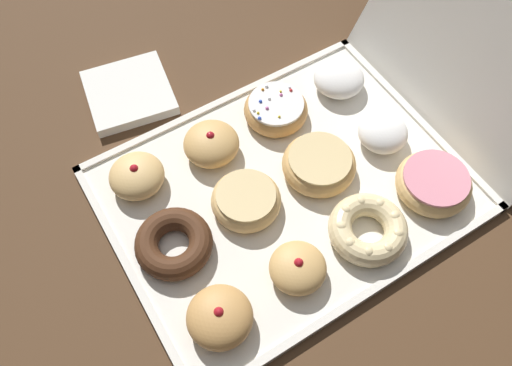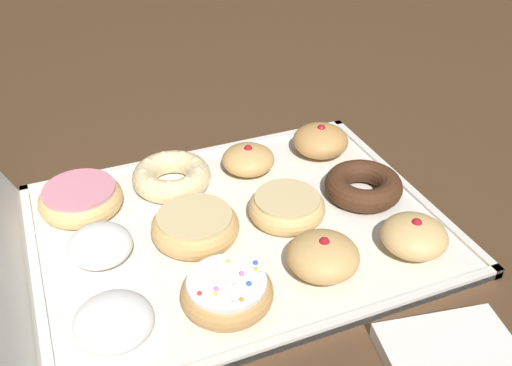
# 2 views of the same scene
# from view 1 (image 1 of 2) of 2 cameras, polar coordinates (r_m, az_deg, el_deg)

# --- Properties ---
(ground_plane) EXTENTS (3.00, 3.00, 0.00)m
(ground_plane) POSITION_cam_1_polar(r_m,az_deg,el_deg) (0.84, 3.20, -0.92)
(ground_plane) COLOR #4C331E
(donut_box) EXTENTS (0.42, 0.55, 0.01)m
(donut_box) POSITION_cam_1_polar(r_m,az_deg,el_deg) (0.84, 3.22, -0.74)
(donut_box) COLOR silver
(donut_box) RESTS_ON ground
(jelly_filled_donut_0) EXTENTS (0.09, 0.09, 0.05)m
(jelly_filled_donut_0) POSITION_cam_1_polar(r_m,az_deg,el_deg) (0.84, -12.86, 0.77)
(jelly_filled_donut_0) COLOR #E5B770
(jelly_filled_donut_0) RESTS_ON donut_box
(chocolate_cake_ring_donut_1) EXTENTS (0.12, 0.12, 0.04)m
(chocolate_cake_ring_donut_1) POSITION_cam_1_polar(r_m,az_deg,el_deg) (0.78, -8.99, -6.45)
(chocolate_cake_ring_donut_1) COLOR #472816
(chocolate_cake_ring_donut_1) RESTS_ON donut_box
(jelly_filled_donut_2) EXTENTS (0.09, 0.09, 0.05)m
(jelly_filled_donut_2) POSITION_cam_1_polar(r_m,az_deg,el_deg) (0.73, -3.97, -14.36)
(jelly_filled_donut_2) COLOR tan
(jelly_filled_donut_2) RESTS_ON donut_box
(jelly_filled_donut_3) EXTENTS (0.09, 0.09, 0.05)m
(jelly_filled_donut_3) POSITION_cam_1_polar(r_m,az_deg,el_deg) (0.85, -4.89, 4.29)
(jelly_filled_donut_3) COLOR tan
(jelly_filled_donut_3) RESTS_ON donut_box
(glazed_ring_donut_4) EXTENTS (0.11, 0.11, 0.04)m
(glazed_ring_donut_4) POSITION_cam_1_polar(r_m,az_deg,el_deg) (0.80, -1.09, -1.85)
(glazed_ring_donut_4) COLOR #E5B770
(glazed_ring_donut_4) RESTS_ON donut_box
(jelly_filled_donut_5) EXTENTS (0.08, 0.08, 0.05)m
(jelly_filled_donut_5) POSITION_cam_1_polar(r_m,az_deg,el_deg) (0.75, 4.57, -9.19)
(jelly_filled_donut_5) COLOR tan
(jelly_filled_donut_5) RESTS_ON donut_box
(sprinkle_donut_6) EXTENTS (0.11, 0.11, 0.04)m
(sprinkle_donut_6) POSITION_cam_1_polar(r_m,az_deg,el_deg) (0.90, 2.18, 8.04)
(sprinkle_donut_6) COLOR tan
(sprinkle_donut_6) RESTS_ON donut_box
(glazed_ring_donut_7) EXTENTS (0.12, 0.12, 0.04)m
(glazed_ring_donut_7) POSITION_cam_1_polar(r_m,az_deg,el_deg) (0.84, 6.70, 2.30)
(glazed_ring_donut_7) COLOR tan
(glazed_ring_donut_7) RESTS_ON donut_box
(cruller_donut_8) EXTENTS (0.12, 0.12, 0.04)m
(cruller_donut_8) POSITION_cam_1_polar(r_m,az_deg,el_deg) (0.80, 12.10, -4.91)
(cruller_donut_8) COLOR beige
(cruller_donut_8) RESTS_ON donut_box
(powdered_filled_donut_9) EXTENTS (0.09, 0.09, 0.04)m
(powdered_filled_donut_9) POSITION_cam_1_polar(r_m,az_deg,el_deg) (0.95, 9.02, 11.19)
(powdered_filled_donut_9) COLOR white
(powdered_filled_donut_9) RESTS_ON donut_box
(powdered_filled_donut_10) EXTENTS (0.08, 0.08, 0.04)m
(powdered_filled_donut_10) POSITION_cam_1_polar(r_m,az_deg,el_deg) (0.89, 13.66, 5.37)
(powdered_filled_donut_10) COLOR white
(powdered_filled_donut_10) RESTS_ON donut_box
(pink_frosted_donut_11) EXTENTS (0.12, 0.12, 0.04)m
(pink_frosted_donut_11) POSITION_cam_1_polar(r_m,az_deg,el_deg) (0.86, 18.80, 0.00)
(pink_frosted_donut_11) COLOR #E5B770
(pink_frosted_donut_11) RESTS_ON donut_box
(napkin_stack) EXTENTS (0.17, 0.17, 0.02)m
(napkin_stack) POSITION_cam_1_polar(r_m,az_deg,el_deg) (0.97, -13.66, 9.55)
(napkin_stack) COLOR white
(napkin_stack) RESTS_ON ground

